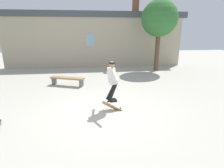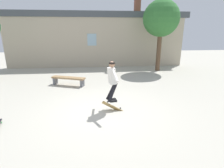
% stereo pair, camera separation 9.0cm
% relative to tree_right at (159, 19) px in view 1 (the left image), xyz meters
% --- Properties ---
extents(ground_plane, '(40.00, 40.00, 0.00)m').
position_rel_tree_right_xyz_m(ground_plane, '(-4.39, -6.45, -3.60)').
color(ground_plane, '#B2AD9E').
extents(building_backdrop, '(14.72, 0.52, 5.41)m').
position_rel_tree_right_xyz_m(building_backdrop, '(-4.36, 1.98, -1.37)').
color(building_backdrop, '#B7A88E').
rests_on(building_backdrop, ground_plane).
extents(tree_right, '(2.47, 2.47, 4.88)m').
position_rel_tree_right_xyz_m(tree_right, '(0.00, 0.00, 0.00)').
color(tree_right, brown).
rests_on(tree_right, ground_plane).
extents(park_bench, '(1.85, 1.01, 0.45)m').
position_rel_tree_right_xyz_m(park_bench, '(-6.04, -3.15, -3.26)').
color(park_bench, '#99754C').
rests_on(park_bench, ground_plane).
extents(skater, '(0.43, 1.37, 1.47)m').
position_rel_tree_right_xyz_m(skater, '(-4.03, -6.39, -2.40)').
color(skater, silver).
extents(skateboard_flipping, '(0.80, 0.27, 0.54)m').
position_rel_tree_right_xyz_m(skateboard_flipping, '(-4.02, -6.47, -3.47)').
color(skateboard_flipping, '#AD894C').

